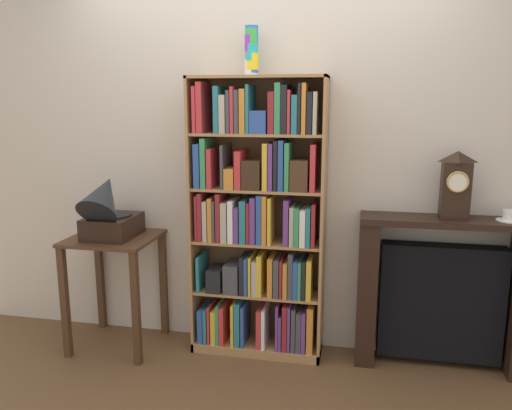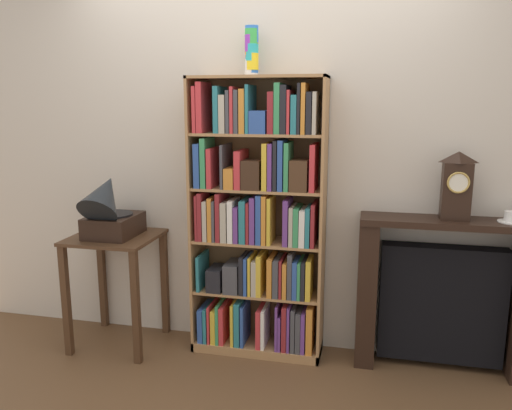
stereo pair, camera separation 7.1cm
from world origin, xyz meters
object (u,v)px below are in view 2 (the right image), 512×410
(mantel_clock, at_px, (457,186))
(teacup_with_saucer, at_px, (512,218))
(bookshelf, at_px, (258,225))
(side_table_left, at_px, (116,263))
(fireplace_mantel, at_px, (442,296))
(cup_stack, at_px, (252,51))
(gramophone, at_px, (109,209))

(mantel_clock, xyz_separation_m, teacup_with_saucer, (0.32, 0.00, -0.18))
(bookshelf, xyz_separation_m, mantel_clock, (1.19, 0.02, 0.29))
(side_table_left, relative_size, mantel_clock, 1.91)
(fireplace_mantel, xyz_separation_m, teacup_with_saucer, (0.34, -0.02, 0.52))
(cup_stack, xyz_separation_m, gramophone, (-0.91, -0.20, -0.99))
(fireplace_mantel, bearing_deg, gramophone, -174.50)
(bookshelf, bearing_deg, gramophone, -170.25)
(fireplace_mantel, bearing_deg, bookshelf, -178.07)
(gramophone, xyz_separation_m, mantel_clock, (2.15, 0.18, 0.20))
(side_table_left, distance_m, gramophone, 0.39)
(side_table_left, height_order, fireplace_mantel, fireplace_mantel)
(mantel_clock, bearing_deg, fireplace_mantel, 141.15)
(bookshelf, xyz_separation_m, gramophone, (-0.96, -0.16, 0.09))
(side_table_left, bearing_deg, bookshelf, 6.60)
(side_table_left, height_order, mantel_clock, mantel_clock)
(cup_stack, bearing_deg, fireplace_mantel, 0.04)
(mantel_clock, bearing_deg, cup_stack, 178.95)
(bookshelf, bearing_deg, fireplace_mantel, 1.93)
(gramophone, height_order, mantel_clock, mantel_clock)
(bookshelf, xyz_separation_m, side_table_left, (-0.96, -0.11, -0.30))
(bookshelf, bearing_deg, side_table_left, -173.40)
(gramophone, bearing_deg, fireplace_mantel, 5.50)
(side_table_left, xyz_separation_m, gramophone, (-0.00, -0.05, 0.39))
(bookshelf, distance_m, teacup_with_saucer, 1.51)
(bookshelf, height_order, side_table_left, bookshelf)
(cup_stack, bearing_deg, bookshelf, -37.92)
(fireplace_mantel, bearing_deg, cup_stack, -179.96)
(bookshelf, height_order, cup_stack, cup_stack)
(gramophone, distance_m, mantel_clock, 2.16)
(cup_stack, bearing_deg, gramophone, -167.43)
(mantel_clock, bearing_deg, gramophone, -175.19)
(side_table_left, bearing_deg, cup_stack, 9.30)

